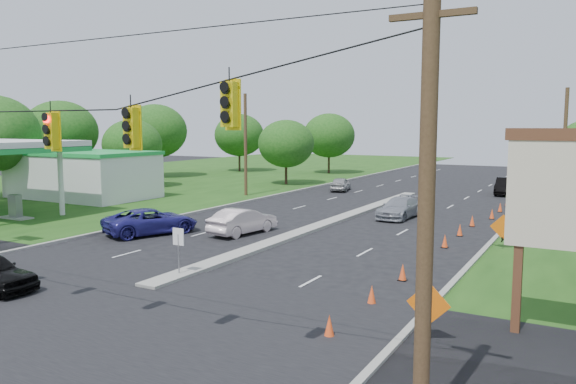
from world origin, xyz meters
The scene contains 39 objects.
ground centered at (0.00, 0.00, 0.00)m, with size 160.00×160.00×0.00m, color black.
grass_left centered at (-30.00, 20.00, 0.00)m, with size 40.00×160.00×0.06m, color #1E4714.
cross_street centered at (0.00, 0.00, 0.00)m, with size 160.00×14.00×0.02m, color black.
curb_left centered at (-10.10, 30.00, 0.00)m, with size 0.25×110.00×0.16m, color gray.
curb_right centered at (10.10, 30.00, 0.00)m, with size 0.25×110.00×0.16m, color gray.
median centered at (0.00, 21.00, 0.00)m, with size 1.00×34.00×0.18m, color gray.
median_sign centered at (0.00, 6.00, 1.46)m, with size 0.55×0.06×2.05m.
signal_span centered at (-0.05, -1.00, 4.97)m, with size 25.60×0.32×9.00m.
utility_pole_far_left centered at (-12.50, 30.00, 4.50)m, with size 0.28×0.28×9.00m, color #422D1C.
utility_pole_far_right centered at (12.50, 35.00, 4.50)m, with size 0.28×0.28×9.00m, color #422D1C.
gas_station centered at (-23.64, 20.24, 2.58)m, with size 18.40×19.70×5.20m.
pylon_sign centered at (14.31, 6.20, 4.00)m, with size 5.90×2.30×6.12m.
cone_0 centered at (8.17, 3.00, 0.35)m, with size 0.32×0.32×0.70m, color #FF521D.
cone_1 centered at (8.17, 6.50, 0.35)m, with size 0.32×0.32×0.70m, color #FF521D.
cone_2 centered at (8.17, 10.00, 0.35)m, with size 0.32×0.32×0.70m, color #FF521D.
cone_3 centered at (8.17, 13.50, 0.35)m, with size 0.32×0.32×0.70m, color #FF521D.
cone_4 centered at (8.17, 17.00, 0.35)m, with size 0.32×0.32×0.70m, color #FF521D.
cone_5 centered at (8.17, 20.50, 0.35)m, with size 0.32×0.32×0.70m, color #FF521D.
cone_6 centered at (8.17, 24.00, 0.35)m, with size 0.32×0.32×0.70m, color #FF521D.
cone_7 centered at (8.77, 27.50, 0.35)m, with size 0.32×0.32×0.70m, color #FF521D.
cone_8 centered at (8.77, 31.00, 0.35)m, with size 0.32×0.32×0.70m, color #FF521D.
cone_9 centered at (8.77, 34.50, 0.35)m, with size 0.32×0.32×0.70m, color #FF521D.
cone_10 centered at (8.77, 38.00, 0.35)m, with size 0.32×0.32×0.70m, color #FF521D.
cone_11 centered at (8.77, 41.50, 0.35)m, with size 0.32×0.32×0.70m, color #FF521D.
cone_12 centered at (8.77, 45.00, 0.35)m, with size 0.32×0.32×0.70m, color #FF521D.
work_sign_0 centered at (10.80, 4.00, 1.09)m, with size 1.27×0.58×1.37m.
work_sign_1 centered at (10.80, 18.00, 1.09)m, with size 1.27×0.58×1.37m.
work_sign_2 centered at (10.80, 32.00, 1.09)m, with size 1.27×0.58×1.37m.
tree_2 centered at (-26.00, 30.00, 4.34)m, with size 5.88×5.88×6.86m.
tree_3 centered at (-32.00, 40.00, 5.58)m, with size 7.56×7.56×8.82m.
tree_4 centered at (-28.00, 52.00, 4.96)m, with size 6.72×6.72×7.84m.
tree_5 centered at (-14.00, 40.00, 4.34)m, with size 5.88×5.88×6.86m.
tree_6 centered at (-16.00, 55.00, 4.96)m, with size 6.72×6.72×7.84m.
tree_14 centered at (-34.00, 28.00, 5.58)m, with size 7.56×7.56×8.82m.
white_sedan centered at (-2.93, 15.11, 0.74)m, with size 1.57×4.51×1.49m, color beige.
blue_pickup centered at (-7.52, 12.52, 0.75)m, with size 2.47×5.36×1.49m, color navy.
silver_car_far centered at (3.22, 24.91, 0.69)m, with size 1.94×4.76×1.38m, color gray.
silver_car_oncoming centered at (-6.73, 37.68, 0.66)m, with size 1.56×3.89×1.32m, color #999999.
dark_car_receding centered at (7.59, 42.11, 0.77)m, with size 1.64×4.69×1.55m, color black.
Camera 1 is at (14.81, -11.47, 6.19)m, focal length 35.00 mm.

